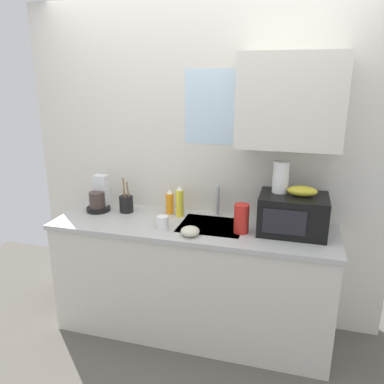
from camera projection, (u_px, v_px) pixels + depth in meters
kitchen_wall_assembly at (216, 158)px, 2.95m from camera, size 2.86×0.42×2.50m
counter_unit at (192, 277)px, 2.95m from camera, size 2.09×0.63×0.90m
sink_faucet at (218, 201)px, 2.97m from camera, size 0.03×0.03×0.24m
microwave at (293, 214)px, 2.64m from camera, size 0.46×0.35×0.27m
banana_bunch at (302, 191)px, 2.58m from camera, size 0.20×0.11×0.07m
paper_towel_roll at (281, 177)px, 2.64m from camera, size 0.11×0.11×0.22m
coffee_maker at (99, 197)px, 3.09m from camera, size 0.19×0.21×0.28m
dish_soap_bottle_yellow at (180, 202)px, 2.95m from camera, size 0.06×0.06×0.25m
dish_soap_bottle_orange at (170, 202)px, 3.02m from camera, size 0.06×0.06×0.20m
cereal_canister at (241, 219)px, 2.65m from camera, size 0.10×0.10×0.21m
mug_white at (163, 223)px, 2.72m from camera, size 0.08×0.08×0.09m
utensil_crock at (126, 203)px, 3.06m from camera, size 0.11×0.11×0.29m
small_bowl at (190, 231)px, 2.61m from camera, size 0.13×0.13×0.06m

